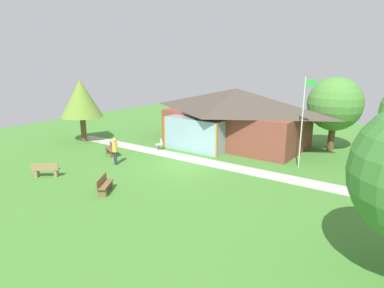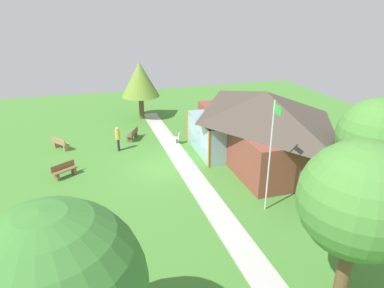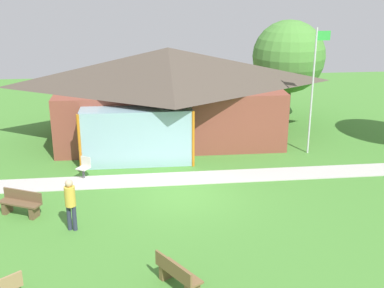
# 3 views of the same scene
# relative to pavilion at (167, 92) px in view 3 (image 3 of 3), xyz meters

# --- Properties ---
(ground_plane) EXTENTS (44.00, 44.00, 0.00)m
(ground_plane) POSITION_rel_pavilion_xyz_m (0.30, -6.74, -2.29)
(ground_plane) COLOR #478433
(pavilion) EXTENTS (11.37, 7.53, 4.42)m
(pavilion) POSITION_rel_pavilion_xyz_m (0.00, 0.00, 0.00)
(pavilion) COLOR brown
(pavilion) RESTS_ON ground_plane
(footpath) EXTENTS (24.04, 1.63, 0.03)m
(footpath) POSITION_rel_pavilion_xyz_m (0.30, -5.26, -2.28)
(footpath) COLOR #BCB7B2
(footpath) RESTS_ON ground_plane
(flagpole) EXTENTS (0.64, 0.08, 5.60)m
(flagpole) POSITION_rel_pavilion_xyz_m (6.22, -2.82, 0.79)
(flagpole) COLOR silver
(flagpole) RESTS_ON ground_plane
(bench_front_center) EXTENTS (1.19, 1.50, 0.84)m
(bench_front_center) POSITION_rel_pavilion_xyz_m (-0.46, -12.53, -1.89)
(bench_front_center) COLOR brown
(bench_front_center) RESTS_ON ground_plane
(bench_mid_left) EXTENTS (1.54, 1.04, 0.84)m
(bench_mid_left) POSITION_rel_pavilion_xyz_m (-5.42, -7.80, -1.89)
(bench_mid_left) COLOR brown
(bench_mid_left) RESTS_ON ground_plane
(patio_chair_west) EXTENTS (0.60, 0.60, 0.86)m
(patio_chair_west) POSITION_rel_pavilion_xyz_m (-3.60, -4.77, -1.88)
(patio_chair_west) COLOR beige
(patio_chair_west) RESTS_ON ground_plane
(visitor_strolling_lawn) EXTENTS (0.34, 0.34, 1.74)m
(visitor_strolling_lawn) POSITION_rel_pavilion_xyz_m (-3.57, -9.06, -1.27)
(visitor_strolling_lawn) COLOR #2D3347
(visitor_strolling_lawn) RESTS_ON ground_plane
(tree_behind_pavilion_right) EXTENTS (3.89, 3.89, 5.40)m
(tree_behind_pavilion_right) POSITION_rel_pavilion_xyz_m (6.70, 2.76, 1.14)
(tree_behind_pavilion_right) COLOR brown
(tree_behind_pavilion_right) RESTS_ON ground_plane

